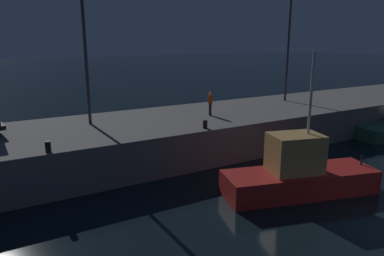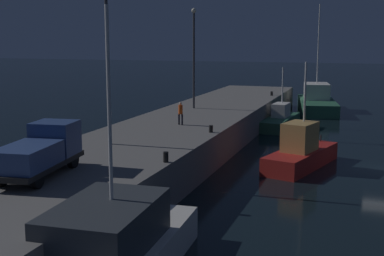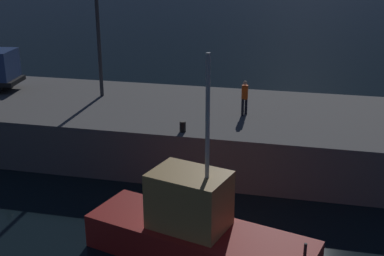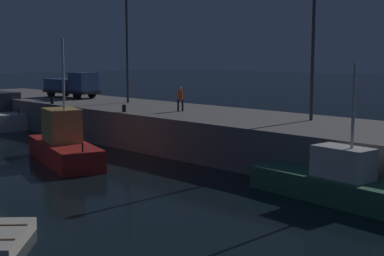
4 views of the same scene
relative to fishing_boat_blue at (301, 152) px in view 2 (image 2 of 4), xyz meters
The scene contains 12 objects.
ground_plane 5.65m from the fishing_boat_blue, 81.19° to the right, with size 320.00×320.00×0.00m, color black.
pier_quay 9.67m from the fishing_boat_blue, 84.96° to the left, with size 66.25×8.65×2.47m.
fishing_boat_blue is the anchor object (origin of this frame).
fishing_boat_white 16.47m from the fishing_boat_blue, 14.20° to the left, with size 8.53×2.89×6.03m.
fishing_boat_orange 29.27m from the fishing_boat_blue, ahead, with size 12.68×6.09×12.96m.
lamp_post_west 14.82m from the fishing_boat_blue, 126.04° to the left, with size 0.44×0.44×9.11m.
lamp_post_east 16.21m from the fishing_boat_blue, 48.73° to the left, with size 0.44×0.44×9.11m.
utility_truck 18.79m from the fishing_boat_blue, 146.50° to the left, with size 6.05×2.75×2.34m.
dockworker 9.35m from the fishing_boat_blue, 87.41° to the left, with size 0.42×0.43×1.73m.
bollard_west 6.48m from the fishing_boat_blue, 108.20° to the left, with size 0.28×0.28×0.50m, color black.
bollard_central 12.64m from the fishing_boat_blue, 153.09° to the left, with size 0.28×0.28×0.56m, color black.
bollard_east 23.73m from the fishing_boat_blue, 15.10° to the left, with size 0.28×0.28×0.46m, color black.
Camera 2 is at (-37.00, 1.26, 8.90)m, focal length 49.07 mm.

